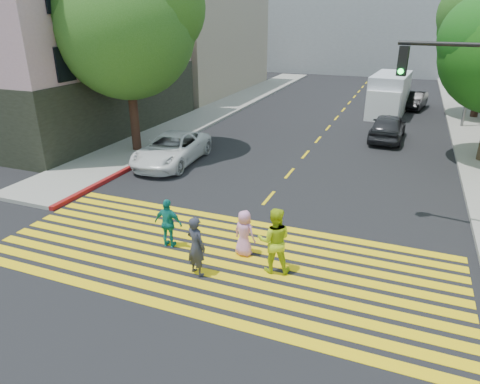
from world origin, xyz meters
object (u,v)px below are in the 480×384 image
Objects in this scene: pedestrian_woman at (274,240)px; white_van at (389,96)px; tree_left at (127,21)px; dark_car_near at (388,127)px; pedestrian_extra at (168,223)px; silver_car at (396,94)px; pedestrian_man at (196,246)px; white_sedan at (172,149)px; pedestrian_child at (244,233)px; dark_car_parked at (415,100)px.

white_van reaches higher than pedestrian_woman.
dark_car_near is (11.68, 7.03, -5.51)m from tree_left.
pedestrian_extra reaches higher than silver_car.
pedestrian_man is 9.65m from white_sedan.
pedestrian_man is 28.30m from silver_car.
pedestrian_child is 0.91× the size of pedestrian_extra.
pedestrian_child is 21.83m from white_van.
pedestrian_woman is (9.78, -8.11, -5.33)m from tree_left.
dark_car_parked is at bearing -106.20° from pedestrian_extra.
white_van is (-0.32, -4.97, 0.62)m from silver_car.
dark_car_near is (9.15, 8.04, 0.05)m from white_sedan.
tree_left reaches higher than silver_car.
dark_car_parked is 0.63× the size of white_van.
pedestrian_man is at bearing -48.76° from tree_left.
pedestrian_child is 0.32× the size of dark_car_near.
pedestrian_extra is at bearing 87.32° from silver_car.
pedestrian_extra is (-1.46, 1.05, -0.08)m from pedestrian_man.
dark_car_parked is (10.42, 17.99, -0.07)m from white_sedan.
pedestrian_extra is 0.40× the size of dark_car_parked.
tree_left is 1.54× the size of white_van.
pedestrian_man is at bearing 74.22° from pedestrian_child.
dark_car_parked is (3.17, 25.10, -0.31)m from pedestrian_woman.
pedestrian_man is 0.35× the size of silver_car.
pedestrian_child is at bearing -90.10° from dark_car_parked.
tree_left is at bearing 154.81° from white_sedan.
white_sedan is 21.97m from silver_car.
white_sedan is 20.79m from dark_car_parked.
dark_car_near is at bearing 98.75° from silver_car.
pedestrian_man is at bearing 8.90° from pedestrian_woman.
pedestrian_woman is at bearing 176.02° from pedestrian_extra.
tree_left reaches higher than dark_car_near.
tree_left is 22.94m from silver_car.
pedestrian_woman reaches higher than white_sedan.
pedestrian_child is 0.37× the size of dark_car_parked.
silver_car is 5.01m from white_van.
dark_car_near is at bearing -81.64° from white_van.
pedestrian_extra is at bearing -51.03° from tree_left.
white_van is (11.19, 14.09, -4.94)m from tree_left.
tree_left reaches higher than pedestrian_man.
pedestrian_extra is 25.79m from dark_car_parked.
pedestrian_extra is at bearing 73.11° from dark_car_near.
tree_left is at bearing -27.07° from pedestrian_child.
tree_left reaches higher than pedestrian_extra.
white_van is (2.47, 21.68, 0.62)m from pedestrian_child.
white_van reaches higher than pedestrian_extra.
pedestrian_extra is 0.35× the size of dark_car_near.
white_van is at bearing 56.58° from white_sedan.
pedestrian_woman is 25.30m from dark_car_parked.
white_sedan is 17.41m from white_van.
pedestrian_woman is 0.49× the size of dark_car_parked.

